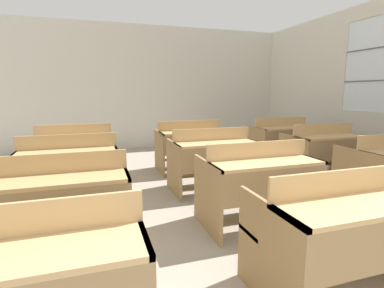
# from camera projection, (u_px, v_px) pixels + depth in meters

# --- Properties ---
(wall_back) EXTENTS (6.71, 0.06, 2.85)m
(wall_back) POSITION_uv_depth(u_px,v_px,m) (148.00, 88.00, 7.08)
(wall_back) COLOR beige
(wall_back) RESTS_ON ground_plane
(bench_front_left) EXTENTS (1.10, 0.71, 0.86)m
(bench_front_left) POSITION_uv_depth(u_px,v_px,m) (27.00, 285.00, 1.39)
(bench_front_left) COLOR #97784E
(bench_front_left) RESTS_ON ground_plane
(bench_front_center) EXTENTS (1.10, 0.71, 0.86)m
(bench_front_center) POSITION_uv_depth(u_px,v_px,m) (343.00, 230.00, 1.95)
(bench_front_center) COLOR olive
(bench_front_center) RESTS_ON ground_plane
(bench_second_left) EXTENTS (1.10, 0.71, 0.86)m
(bench_second_left) POSITION_uv_depth(u_px,v_px,m) (60.00, 201.00, 2.45)
(bench_second_left) COLOR olive
(bench_second_left) RESTS_ON ground_plane
(bench_second_center) EXTENTS (1.10, 0.71, 0.86)m
(bench_second_center) POSITION_uv_depth(u_px,v_px,m) (258.00, 181.00, 3.00)
(bench_second_center) COLOR #997A50
(bench_second_center) RESTS_ON ground_plane
(bench_third_left) EXTENTS (1.10, 0.71, 0.86)m
(bench_third_left) POSITION_uv_depth(u_px,v_px,m) (69.00, 168.00, 3.50)
(bench_third_left) COLOR olive
(bench_third_left) RESTS_ON ground_plane
(bench_third_center) EXTENTS (1.10, 0.71, 0.86)m
(bench_third_center) POSITION_uv_depth(u_px,v_px,m) (212.00, 157.00, 4.07)
(bench_third_center) COLOR #98794F
(bench_third_center) RESTS_ON ground_plane
(bench_third_right) EXTENTS (1.10, 0.71, 0.86)m
(bench_third_right) POSITION_uv_depth(u_px,v_px,m) (323.00, 149.00, 4.63)
(bench_third_right) COLOR #97794F
(bench_third_right) RESTS_ON ground_plane
(bench_back_left) EXTENTS (1.10, 0.71, 0.86)m
(bench_back_left) POSITION_uv_depth(u_px,v_px,m) (75.00, 150.00, 4.55)
(bench_back_left) COLOR #96774D
(bench_back_left) RESTS_ON ground_plane
(bench_back_center) EXTENTS (1.10, 0.71, 0.86)m
(bench_back_center) POSITION_uv_depth(u_px,v_px,m) (190.00, 144.00, 5.11)
(bench_back_center) COLOR olive
(bench_back_center) RESTS_ON ground_plane
(bench_back_right) EXTENTS (1.10, 0.71, 0.86)m
(bench_back_right) POSITION_uv_depth(u_px,v_px,m) (281.00, 139.00, 5.68)
(bench_back_right) COLOR #98794F
(bench_back_right) RESTS_ON ground_plane
(wastepaper_bin) EXTENTS (0.23, 0.23, 0.40)m
(wastepaper_bin) POSITION_uv_depth(u_px,v_px,m) (301.00, 143.00, 6.65)
(wastepaper_bin) COLOR #1E6B33
(wastepaper_bin) RESTS_ON ground_plane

